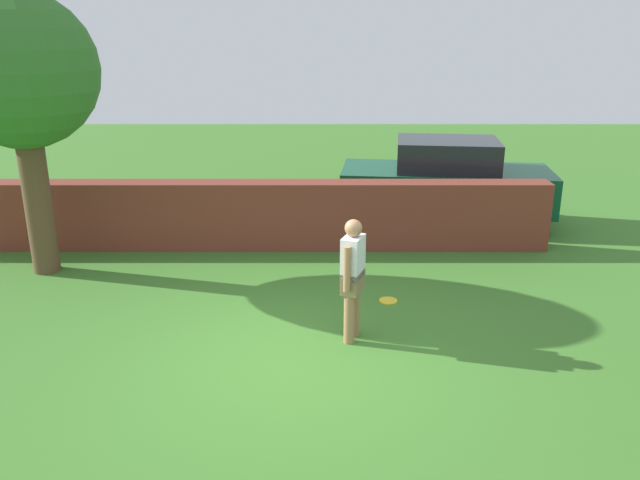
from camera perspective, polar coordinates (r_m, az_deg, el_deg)
ground_plane at (r=7.85m, az=-2.73°, el=-11.01°), size 40.00×40.00×0.00m
brick_wall at (r=11.72m, az=-9.26°, el=2.18°), size 11.89×0.50×1.24m
tree at (r=10.95m, az=-25.49°, el=13.18°), size 2.38×2.38×4.43m
person at (r=8.07m, az=2.69°, el=-3.08°), size 0.33×0.51×1.62m
car at (r=13.35m, az=10.89°, el=5.16°), size 4.37×2.30×1.72m
frisbee_yellow at (r=9.56m, az=5.87°, el=-5.39°), size 0.27×0.27×0.02m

